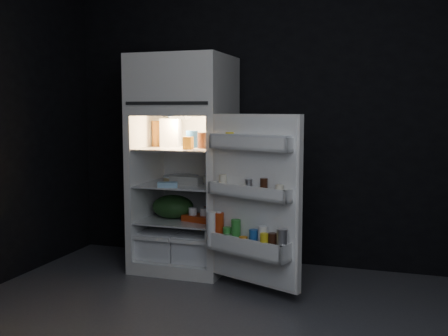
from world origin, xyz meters
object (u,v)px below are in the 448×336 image
(refrigerator, at_px, (185,156))
(yogurt_tray, at_px, (200,218))
(milk_jug, at_px, (171,133))
(fridge_door, at_px, (252,203))
(egg_carton, at_px, (186,180))

(refrigerator, distance_m, yogurt_tray, 0.54)
(yogurt_tray, bearing_deg, refrigerator, 163.13)
(milk_jug, height_order, yogurt_tray, milk_jug)
(fridge_door, bearing_deg, refrigerator, 144.34)
(fridge_door, height_order, egg_carton, fridge_door)
(refrigerator, xyz_separation_m, milk_jug, (-0.14, 0.01, 0.19))
(fridge_door, xyz_separation_m, yogurt_tray, (-0.56, 0.42, -0.23))
(fridge_door, height_order, milk_jug, fridge_door)
(milk_jug, xyz_separation_m, egg_carton, (0.19, -0.12, -0.38))
(refrigerator, distance_m, egg_carton, 0.23)
(egg_carton, height_order, yogurt_tray, egg_carton)
(egg_carton, relative_size, yogurt_tray, 0.96)
(fridge_door, xyz_separation_m, egg_carton, (-0.67, 0.41, 0.08))
(refrigerator, height_order, milk_jug, refrigerator)
(yogurt_tray, bearing_deg, milk_jug, 173.97)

